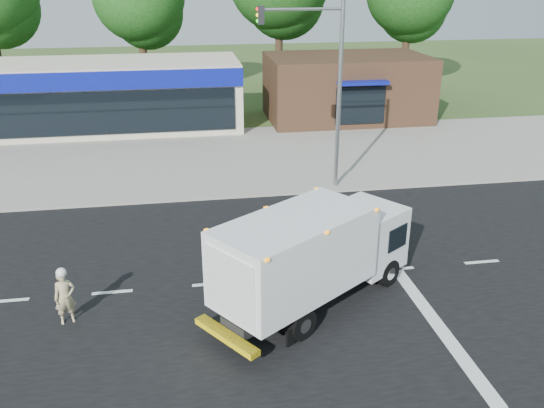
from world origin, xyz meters
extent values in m
plane|color=#385123|center=(0.00, 0.00, 0.00)|extent=(120.00, 120.00, 0.00)
cube|color=black|center=(0.00, 0.00, 0.00)|extent=(60.00, 14.00, 0.02)
cube|color=gray|center=(0.00, 8.20, 0.06)|extent=(60.00, 2.40, 0.12)
cube|color=gray|center=(0.00, 14.00, 0.01)|extent=(60.00, 9.00, 0.02)
cube|color=silver|center=(-9.00, 0.00, 0.02)|extent=(1.20, 0.15, 0.01)
cube|color=silver|center=(-6.00, 0.00, 0.02)|extent=(1.20, 0.15, 0.01)
cube|color=silver|center=(-3.00, 0.00, 0.02)|extent=(1.20, 0.15, 0.01)
cube|color=silver|center=(0.00, 0.00, 0.02)|extent=(1.20, 0.15, 0.01)
cube|color=silver|center=(3.00, 0.00, 0.02)|extent=(1.20, 0.15, 0.01)
cube|color=silver|center=(6.00, 0.00, 0.02)|extent=(1.20, 0.15, 0.01)
cube|color=silver|center=(3.00, -3.00, 0.02)|extent=(0.40, 7.00, 0.01)
cube|color=black|center=(-0.82, -2.07, 0.64)|extent=(4.25, 3.36, 0.32)
cube|color=white|center=(1.83, -0.21, 1.41)|extent=(2.62, 2.65, 1.91)
cube|color=black|center=(2.53, 0.28, 1.59)|extent=(1.11, 1.49, 0.82)
cube|color=white|center=(-0.82, -2.07, 1.91)|extent=(4.98, 4.41, 2.14)
cube|color=silver|center=(-2.70, -3.39, 1.87)|extent=(1.09, 1.52, 1.73)
cube|color=yellow|center=(-2.83, -3.49, 0.50)|extent=(1.52, 1.97, 0.16)
cube|color=orange|center=(-0.82, -2.07, 2.96)|extent=(4.86, 4.33, 0.07)
cylinder|color=black|center=(1.37, 0.52, 0.44)|extent=(0.87, 0.73, 0.87)
cylinder|color=black|center=(2.36, -0.90, 0.44)|extent=(0.87, 0.73, 0.87)
cylinder|color=black|center=(-1.87, -1.69, 0.44)|extent=(0.87, 0.73, 0.87)
cylinder|color=black|center=(-0.82, -3.18, 0.44)|extent=(0.87, 0.73, 0.87)
imported|color=tan|center=(-7.05, -1.40, 0.79)|extent=(0.67, 0.54, 1.58)
sphere|color=white|center=(-7.05, -1.40, 1.55)|extent=(0.28, 0.28, 0.28)
cube|color=beige|center=(-9.00, 20.00, 2.00)|extent=(18.00, 6.00, 4.00)
cube|color=#0A1489|center=(-9.00, 16.95, 3.40)|extent=(18.00, 0.30, 1.00)
cube|color=black|center=(-9.00, 16.95, 1.60)|extent=(17.00, 0.12, 2.40)
cube|color=#382316|center=(7.00, 20.00, 2.00)|extent=(10.00, 6.00, 4.00)
cube|color=#0A1489|center=(7.00, 16.90, 2.90)|extent=(3.00, 1.20, 0.20)
cube|color=black|center=(7.00, 16.95, 1.50)|extent=(3.00, 0.12, 2.20)
cylinder|color=gray|center=(3.00, 7.60, 4.00)|extent=(0.18, 0.18, 8.00)
cylinder|color=gray|center=(1.30, 7.60, 7.60)|extent=(3.40, 0.12, 0.12)
cube|color=black|center=(-0.30, 7.60, 7.40)|extent=(0.25, 0.25, 0.70)
cylinder|color=#332114|center=(-6.00, 28.00, 3.43)|extent=(0.56, 0.56, 6.86)
sphere|color=#124114|center=(-5.50, 28.50, 6.08)|extent=(5.10, 5.10, 5.10)
cylinder|color=#332114|center=(4.00, 28.00, 3.92)|extent=(0.56, 0.56, 7.84)
cylinder|color=#332114|center=(14.00, 28.00, 3.50)|extent=(0.56, 0.56, 7.00)
sphere|color=#124114|center=(14.50, 28.50, 6.20)|extent=(5.20, 5.20, 5.20)
camera|label=1|loc=(-3.65, -15.65, 9.12)|focal=38.00mm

